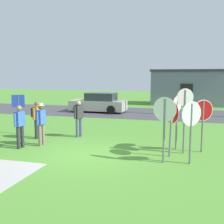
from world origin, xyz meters
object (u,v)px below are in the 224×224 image
Objects in this scene: person_with_sunhat at (41,122)px; person_near_signs at (20,124)px; person_in_teal at (79,117)px; info_panel_leftmost at (18,107)px; stop_sign_far_back at (177,114)px; stop_sign_leaning_left at (185,110)px; person_in_dark_shirt at (37,117)px; parked_car_on_street at (99,103)px; stop_sign_rear_right at (171,118)px; stop_sign_leaning_right at (164,118)px; stop_sign_low_front at (171,119)px; stop_sign_center_cluster at (203,117)px; stop_sign_rear_left at (191,121)px.

person_with_sunhat is 1.03× the size of person_near_signs.
info_panel_leftmost is (-3.08, -0.16, 0.37)m from person_in_teal.
stop_sign_leaning_left reaches higher than stop_sign_far_back.
person_in_dark_shirt is (-0.84, 1.07, -0.00)m from person_with_sunhat.
parked_car_on_street is 2.10× the size of stop_sign_far_back.
stop_sign_leaning_left is (0.29, -0.53, 0.21)m from stop_sign_far_back.
stop_sign_rear_right is 0.88× the size of stop_sign_leaning_right.
stop_sign_leaning_left is 1.10× the size of stop_sign_leaning_right.
stop_sign_leaning_left is (0.44, 0.54, 0.26)m from stop_sign_low_front.
stop_sign_low_front is at bearing -59.74° from parked_car_on_street.
stop_sign_far_back is 1.22× the size of person_in_teal.
stop_sign_center_cluster is (1.10, 0.89, 0.01)m from stop_sign_low_front.
parked_car_on_street is at bearing 91.98° from person_near_signs.
stop_sign_rear_right is at bearing -58.30° from parked_car_on_street.
stop_sign_leaning_right is at bearing -10.40° from person_with_sunhat.
info_panel_leftmost reaches higher than person_in_dark_shirt.
person_near_signs is 1.67m from person_in_dark_shirt.
parked_car_on_street is at bearing 95.38° from person_with_sunhat.
stop_sign_leaning_right is at bearing -102.42° from stop_sign_low_front.
parked_car_on_street is 2.00× the size of stop_sign_leaning_right.
person_in_teal is at bearing 146.06° from stop_sign_leaning_right.
info_panel_leftmost is (-2.21, 1.70, 0.34)m from person_with_sunhat.
stop_sign_low_front is 5.79m from person_near_signs.
person_with_sunhat is at bearing -176.16° from stop_sign_leaning_left.
person_in_dark_shirt is (-5.84, 1.98, -0.50)m from stop_sign_leaning_right.
stop_sign_leaning_right is (5.98, -11.28, 0.80)m from parked_car_on_street.
stop_sign_low_front is 0.75m from stop_sign_leaning_left.
info_panel_leftmost reaches higher than person_near_signs.
stop_sign_rear_right is 7.45m from info_panel_leftmost.
stop_sign_center_cluster is 1.16× the size of person_in_dark_shirt.
stop_sign_rear_right is 1.40m from stop_sign_leaning_right.
person_with_sunhat reaches higher than person_in_dark_shirt.
stop_sign_center_cluster reaches higher than person_with_sunhat.
person_in_teal is (-5.39, 1.13, -0.39)m from stop_sign_center_cluster.
stop_sign_rear_left reaches higher than info_panel_leftmost.
stop_sign_center_cluster reaches higher than person_in_teal.
stop_sign_leaning_left is 1.41× the size of person_in_dark_shirt.
stop_sign_rear_left is at bearing -79.16° from stop_sign_leaning_left.
stop_sign_leaning_left is at bearing 50.59° from stop_sign_low_front.
stop_sign_low_front is at bearing 4.18° from person_near_signs.
person_in_teal is at bearing 58.88° from person_near_signs.
stop_sign_center_cluster reaches higher than stop_sign_low_front.
person_in_teal is at bearing 161.92° from stop_sign_rear_right.
stop_sign_low_front is 7.60m from info_panel_leftmost.
stop_sign_rear_left is 1.58m from stop_sign_center_cluster.
parked_car_on_street is at bearing 126.91° from stop_sign_center_cluster.
person_with_sunhat is 1.03× the size of person_in_teal.
stop_sign_leaning_right reaches higher than stop_sign_low_front.
stop_sign_rear_left is 1.17× the size of person_with_sunhat.
stop_sign_rear_right is at bearing -167.04° from stop_sign_center_cluster.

